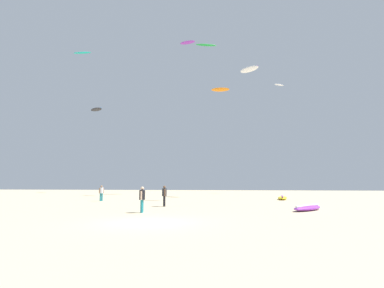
{
  "coord_description": "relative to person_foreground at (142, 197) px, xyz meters",
  "views": [
    {
      "loc": [
        3.87,
        -15.3,
        2.0
      ],
      "look_at": [
        0.0,
        18.99,
        6.22
      ],
      "focal_mm": 28.98,
      "sensor_mm": 36.0,
      "label": 1
    }
  ],
  "objects": [
    {
      "name": "person_midground",
      "position": [
        -7.59,
        11.53,
        -0.03
      ],
      "size": [
        0.4,
        0.43,
        1.63
      ],
      "rotation": [
        0.0,
        0.0,
        5.54
      ],
      "color": "teal",
      "rests_on": "ground"
    },
    {
      "name": "kite_aloft_5",
      "position": [
        -0.3,
        25.65,
        22.65
      ],
      "size": [
        2.61,
        1.35,
        0.44
      ],
      "color": "purple"
    },
    {
      "name": "person_foreground",
      "position": [
        0.0,
        0.0,
        0.0
      ],
      "size": [
        0.38,
        0.56,
        1.69
      ],
      "rotation": [
        0.0,
        0.0,
        0.0
      ],
      "color": "teal",
      "rests_on": "ground"
    },
    {
      "name": "person_left",
      "position": [
        0.41,
        5.25,
        0.0
      ],
      "size": [
        0.38,
        0.53,
        1.69
      ],
      "rotation": [
        0.0,
        0.0,
        3.52
      ],
      "color": "black",
      "rests_on": "ground"
    },
    {
      "name": "kite_aloft_4",
      "position": [
        8.86,
        22.64,
        16.78
      ],
      "size": [
        2.88,
        2.54,
        0.77
      ],
      "color": "white"
    },
    {
      "name": "kite_grounded_mid",
      "position": [
        11.75,
        16.41,
        -0.78
      ],
      "size": [
        1.49,
        3.62,
        0.42
      ],
      "color": "yellow",
      "rests_on": "ground"
    },
    {
      "name": "kite_aloft_1",
      "position": [
        4.94,
        14.01,
        11.36
      ],
      "size": [
        2.03,
        0.6,
        0.48
      ],
      "color": "orange"
    },
    {
      "name": "kite_grounded_near",
      "position": [
        11.1,
        2.73,
        -0.79
      ],
      "size": [
        2.95,
        3.23,
        0.43
      ],
      "color": "purple",
      "rests_on": "ground"
    },
    {
      "name": "kite_aloft_0",
      "position": [
        -18.22,
        27.04,
        22.43
      ],
      "size": [
        3.1,
        0.97,
        0.55
      ],
      "color": "#19B29E"
    },
    {
      "name": "ground_plane",
      "position": [
        1.68,
        -4.72,
        -0.99
      ],
      "size": [
        120.0,
        120.0,
        0.0
      ],
      "primitive_type": "plane",
      "color": "#C6B28C"
    },
    {
      "name": "kite_aloft_2",
      "position": [
        15.33,
        36.68,
        18.76
      ],
      "size": [
        2.1,
        1.64,
        0.23
      ],
      "color": "white"
    },
    {
      "name": "kite_aloft_3",
      "position": [
        2.29,
        30.6,
        24.36
      ],
      "size": [
        3.72,
        1.87,
        0.62
      ],
      "color": "green"
    },
    {
      "name": "kite_aloft_6",
      "position": [
        -19.78,
        36.88,
        15.12
      ],
      "size": [
        3.15,
        2.14,
        0.74
      ],
      "color": "#2D2D33"
    }
  ]
}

